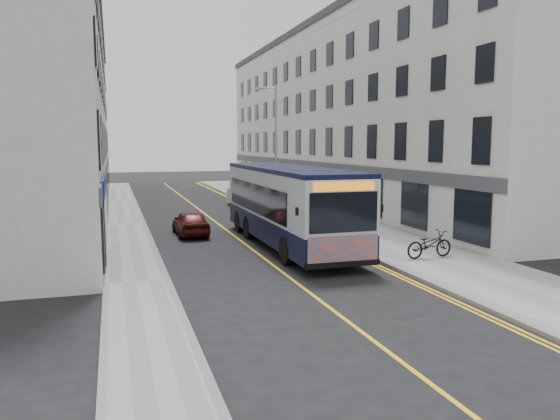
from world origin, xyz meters
TOP-DOWN VIEW (x-y plane):
  - ground at (0.00, 0.00)m, footprint 140.00×140.00m
  - pavement_east at (6.25, 12.00)m, footprint 4.50×64.00m
  - pavement_west at (-5.00, 12.00)m, footprint 2.00×64.00m
  - kerb_east at (4.00, 12.00)m, footprint 0.18×64.00m
  - kerb_west at (-4.00, 12.00)m, footprint 0.18×64.00m
  - road_centre_line at (0.00, 12.00)m, footprint 0.12×64.00m
  - road_dbl_yellow_inner at (3.55, 12.00)m, footprint 0.10×64.00m
  - road_dbl_yellow_outer at (3.75, 12.00)m, footprint 0.10×64.00m
  - terrace_east at (11.50, 21.00)m, footprint 6.00×46.00m
  - terrace_west at (-9.00, 21.00)m, footprint 6.00×46.00m
  - streetlamp at (4.17, 14.00)m, footprint 1.32×0.18m
  - city_bus at (1.73, 3.69)m, footprint 2.79×11.97m
  - bicycle at (5.97, -0.85)m, footprint 2.07×0.89m
  - pedestrian_near at (5.06, 9.58)m, footprint 0.78×0.61m
  - pedestrian_far at (7.96, 11.59)m, footprint 0.97×0.92m
  - car_white at (3.07, 19.04)m, footprint 1.70×4.16m
  - car_maroon at (-2.00, 7.80)m, footprint 1.57×3.73m

SIDE VIEW (x-z plane):
  - ground at x=0.00m, z-range 0.00..0.00m
  - road_centre_line at x=0.00m, z-range 0.00..0.01m
  - road_dbl_yellow_inner at x=3.55m, z-range 0.00..0.01m
  - road_dbl_yellow_outer at x=3.75m, z-range 0.00..0.01m
  - pavement_east at x=6.25m, z-range 0.00..0.12m
  - pavement_west at x=-5.00m, z-range 0.00..0.12m
  - kerb_east at x=4.00m, z-range 0.00..0.13m
  - kerb_west at x=-4.00m, z-range 0.00..0.13m
  - car_maroon at x=-2.00m, z-range 0.00..1.26m
  - bicycle at x=5.97m, z-range 0.12..1.18m
  - car_white at x=3.07m, z-range 0.00..1.34m
  - pedestrian_far at x=7.96m, z-range 0.12..1.71m
  - pedestrian_near at x=5.06m, z-range 0.12..1.99m
  - city_bus at x=1.73m, z-range 0.16..3.64m
  - streetlamp at x=4.17m, z-range 0.38..8.38m
  - terrace_east at x=11.50m, z-range 0.00..13.00m
  - terrace_west at x=-9.00m, z-range 0.00..13.00m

